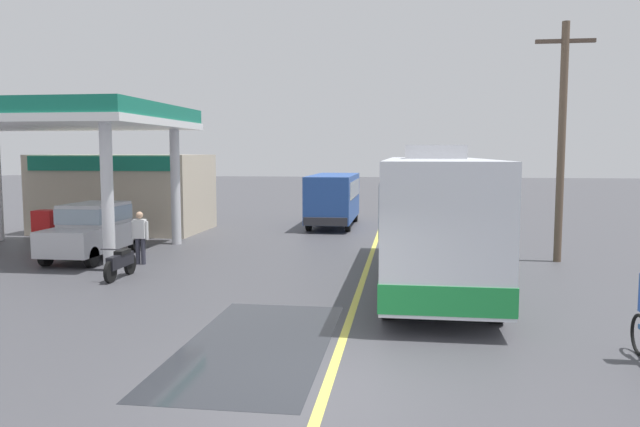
% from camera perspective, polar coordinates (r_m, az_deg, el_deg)
% --- Properties ---
extents(ground, '(120.00, 120.00, 0.00)m').
position_cam_1_polar(ground, '(29.07, 5.66, -1.26)').
color(ground, '#424247').
extents(lane_divider_stripe, '(0.16, 50.00, 0.01)m').
position_cam_1_polar(lane_divider_stripe, '(24.12, 5.18, -2.66)').
color(lane_divider_stripe, '#D8CC4C').
rests_on(lane_divider_stripe, ground).
extents(wet_puddle_patch, '(2.60, 5.78, 0.01)m').
position_cam_1_polar(wet_puddle_patch, '(11.51, -5.88, -11.97)').
color(wet_puddle_patch, '#26282D').
rests_on(wet_puddle_patch, ground).
extents(coach_bus_main, '(2.60, 11.04, 3.69)m').
position_cam_1_polar(coach_bus_main, '(16.83, 10.54, -0.46)').
color(coach_bus_main, silver).
rests_on(coach_bus_main, ground).
extents(gas_station_roadside, '(9.10, 11.95, 5.10)m').
position_cam_1_polar(gas_station_roadside, '(26.88, -19.51, 3.50)').
color(gas_station_roadside, '#147259').
rests_on(gas_station_roadside, ground).
extents(car_at_pump, '(1.70, 4.20, 1.82)m').
position_cam_1_polar(car_at_pump, '(21.66, -20.25, -1.24)').
color(car_at_pump, '#B2B2B7').
rests_on(car_at_pump, ground).
extents(minibus_opposing_lane, '(2.04, 6.13, 2.44)m').
position_cam_1_polar(minibus_opposing_lane, '(29.25, 1.27, 1.71)').
color(minibus_opposing_lane, '#264C9E').
rests_on(minibus_opposing_lane, ground).
extents(motorcycle_parked_forecourt, '(0.55, 1.80, 0.92)m').
position_cam_1_polar(motorcycle_parked_forecourt, '(18.00, -18.01, -4.35)').
color(motorcycle_parked_forecourt, black).
rests_on(motorcycle_parked_forecourt, ground).
extents(pedestrian_near_pump, '(0.55, 0.22, 1.66)m').
position_cam_1_polar(pedestrian_near_pump, '(20.00, -16.34, -1.90)').
color(pedestrian_near_pump, '#33333F').
rests_on(pedestrian_near_pump, ground).
extents(utility_pole_roadside, '(1.80, 0.24, 7.54)m').
position_cam_1_polar(utility_pole_roadside, '(20.94, 21.50, 6.53)').
color(utility_pole_roadside, brown).
rests_on(utility_pole_roadside, ground).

